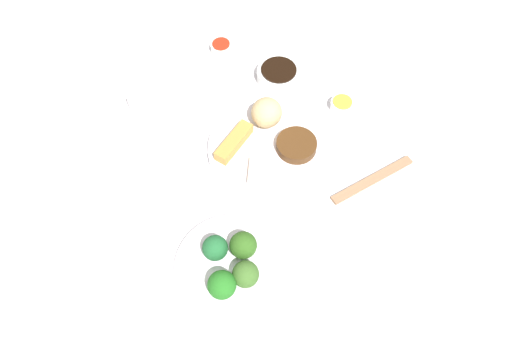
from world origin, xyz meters
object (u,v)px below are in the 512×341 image
(sauce_ramekin_sweet_and_sour, at_px, (221,48))
(teacup, at_px, (140,101))
(broccoli_plate, at_px, (232,267))
(sauce_ramekin_hot_mustard, at_px, (342,105))
(main_plate, at_px, (265,149))
(chopsticks_pair, at_px, (372,180))
(soy_sauce_bowl, at_px, (279,75))

(sauce_ramekin_sweet_and_sour, distance_m, teacup, 0.26)
(broccoli_plate, relative_size, sauce_ramekin_hot_mustard, 4.07)
(main_plate, xyz_separation_m, teacup, (-0.28, 0.16, 0.02))
(sauce_ramekin_sweet_and_sour, bearing_deg, broccoli_plate, -93.14)
(main_plate, xyz_separation_m, chopsticks_pair, (0.22, -0.11, -0.00))
(soy_sauce_bowl, bearing_deg, broccoli_plate, -108.98)
(broccoli_plate, xyz_separation_m, sauce_ramekin_sweet_and_sour, (0.03, 0.60, 0.00))
(soy_sauce_bowl, height_order, teacup, teacup)
(sauce_ramekin_sweet_and_sour, bearing_deg, teacup, -141.32)
(main_plate, relative_size, broccoli_plate, 1.19)
(teacup, bearing_deg, broccoli_plate, -68.01)
(soy_sauce_bowl, relative_size, sauce_ramekin_hot_mustard, 1.93)
(soy_sauce_bowl, bearing_deg, teacup, -171.80)
(soy_sauce_bowl, distance_m, teacup, 0.34)
(sauce_ramekin_sweet_and_sour, bearing_deg, sauce_ramekin_hot_mustard, -40.25)
(broccoli_plate, height_order, teacup, teacup)
(teacup, xyz_separation_m, chopsticks_pair, (0.50, -0.27, -0.02))
(main_plate, bearing_deg, sauce_ramekin_hot_mustard, 26.59)
(sauce_ramekin_hot_mustard, height_order, chopsticks_pair, sauce_ramekin_hot_mustard)
(main_plate, height_order, sauce_ramekin_hot_mustard, sauce_ramekin_hot_mustard)
(broccoli_plate, height_order, sauce_ramekin_hot_mustard, sauce_ramekin_hot_mustard)
(main_plate, bearing_deg, soy_sauce_bowl, 73.53)
(main_plate, distance_m, sauce_ramekin_hot_mustard, 0.22)
(sauce_ramekin_hot_mustard, relative_size, teacup, 0.97)
(soy_sauce_bowl, xyz_separation_m, chopsticks_pair, (0.16, -0.32, -0.01))
(sauce_ramekin_hot_mustard, height_order, teacup, teacup)
(soy_sauce_bowl, relative_size, sauce_ramekin_sweet_and_sour, 1.93)
(main_plate, relative_size, soy_sauce_bowl, 2.51)
(soy_sauce_bowl, bearing_deg, chopsticks_pair, -63.30)
(teacup, relative_size, chopsticks_pair, 0.27)
(sauce_ramekin_sweet_and_sour, relative_size, sauce_ramekin_hot_mustard, 1.00)
(broccoli_plate, relative_size, chopsticks_pair, 1.07)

